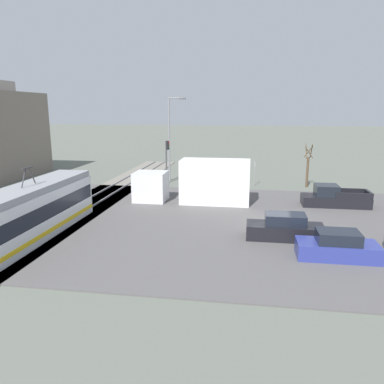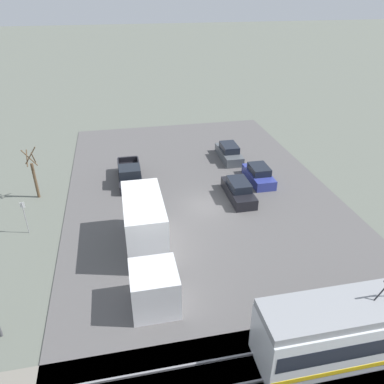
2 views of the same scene
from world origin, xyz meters
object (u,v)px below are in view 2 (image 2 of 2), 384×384
box_truck (146,237)px  sedan_car_2 (239,191)px  light_rail_tram (380,323)px  no_parking_sign (25,215)px  pickup_truck (130,175)px  sedan_car_0 (259,175)px  street_tree (34,176)px  sedan_car_1 (229,153)px

box_truck → sedan_car_2: (-8.37, -6.51, -1.06)m
light_rail_tram → no_parking_sign: light_rail_tram is taller
pickup_truck → sedan_car_0: 11.81m
box_truck → pickup_truck: bearing=-87.5°
sedan_car_0 → no_parking_sign: size_ratio=1.66×
box_truck → no_parking_sign: (8.29, -4.78, -0.24)m
light_rail_tram → box_truck: bearing=-41.5°
sedan_car_0 → sedan_car_2: size_ratio=0.91×
box_truck → pickup_truck: size_ratio=1.84×
no_parking_sign → box_truck: bearing=150.1°
sedan_car_0 → sedan_car_2: 3.74m
box_truck → street_tree: bearing=-50.6°
light_rail_tram → sedan_car_1: size_ratio=2.61×
box_truck → sedan_car_0: (-11.12, -9.05, -1.09)m
box_truck → sedan_car_1: box_truck is taller
sedan_car_2 → pickup_truck: bearing=151.9°
sedan_car_1 → sedan_car_2: sedan_car_2 is taller
no_parking_sign → street_tree: bearing=-89.3°
sedan_car_1 → no_parking_sign: no_parking_sign is taller
sedan_car_1 → street_tree: (18.25, 4.29, 1.32)m
box_truck → light_rail_tram: bearing=138.5°
sedan_car_0 → sedan_car_2: sedan_car_2 is taller
sedan_car_0 → no_parking_sign: 19.90m
sedan_car_0 → street_tree: street_tree is taller
sedan_car_1 → sedan_car_0: bearing=-77.2°
street_tree → no_parking_sign: street_tree is taller
sedan_car_1 → sedan_car_2: 8.08m
light_rail_tram → street_tree: 26.97m
sedan_car_0 → sedan_car_2: (2.75, 2.54, 0.03)m
pickup_truck → sedan_car_2: size_ratio=1.14×
no_parking_sign → sedan_car_1: bearing=-152.0°
pickup_truck → sedan_car_1: (-10.38, -3.21, -0.01)m
sedan_car_0 → sedan_car_1: (1.23, -5.40, 0.03)m
box_truck → no_parking_sign: 9.57m
box_truck → sedan_car_2: 10.66m
pickup_truck → sedan_car_2: pickup_truck is taller
sedan_car_2 → street_tree: size_ratio=1.05×
pickup_truck → street_tree: size_ratio=1.19×
sedan_car_2 → sedan_car_0: bearing=42.7°
sedan_car_2 → no_parking_sign: bearing=-174.1°
pickup_truck → sedan_car_2: (-8.86, 4.73, -0.01)m
pickup_truck → no_parking_sign: 10.17m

